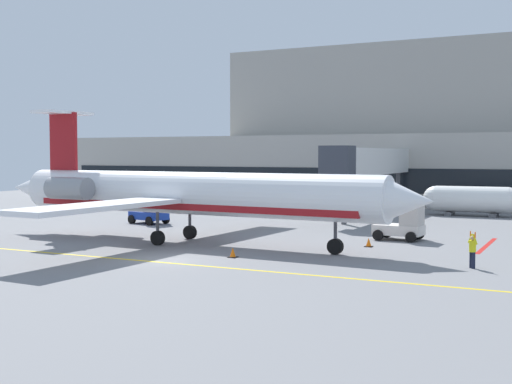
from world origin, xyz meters
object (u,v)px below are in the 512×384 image
baggage_tug (282,202)px  fuel_tank (472,200)px  belt_loader (152,211)px  marshaller (473,250)px  regional_jet (184,194)px  pushback_tractor (404,224)px

baggage_tug → fuel_tank: (17.21, 3.87, 0.48)m
fuel_tank → baggage_tug: bearing=-167.3°
baggage_tug → fuel_tank: fuel_tank is taller
baggage_tug → belt_loader: size_ratio=1.12×
fuel_tank → belt_loader: bearing=-140.0°
marshaller → belt_loader: bearing=158.4°
regional_jet → marshaller: 18.25m
pushback_tractor → marshaller: size_ratio=1.74×
fuel_tank → marshaller: (4.53, -29.18, -0.60)m
baggage_tug → marshaller: 33.37m
regional_jet → baggage_tug: size_ratio=8.25×
pushback_tractor → fuel_tank: size_ratio=0.36×
regional_jet → belt_loader: regional_jet is taller
fuel_tank → marshaller: fuel_tank is taller
belt_loader → fuel_tank: bearing=40.0°
belt_loader → marshaller: bearing=-21.6°
marshaller → baggage_tug: bearing=130.7°
pushback_tractor → baggage_tug: bearing=135.0°
fuel_tank → marshaller: bearing=-81.2°
regional_jet → marshaller: bearing=-5.8°
baggage_tug → marshaller: bearing=-49.3°
fuel_tank → marshaller: 29.54m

